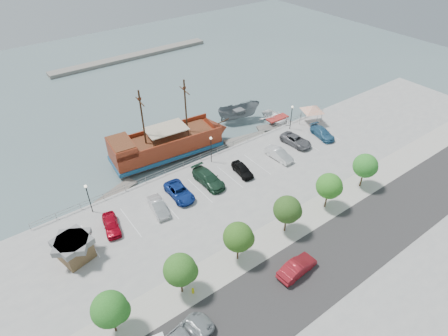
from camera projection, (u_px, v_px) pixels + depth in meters
ground at (238, 190)px, 51.51m from camera, size 160.00×160.00×0.00m
land_slab at (367, 295)px, 37.70m from camera, size 100.00×58.00×1.20m
street at (329, 259)px, 40.56m from camera, size 100.00×8.00×0.04m
sidewalk at (290, 227)px, 44.44m from camera, size 100.00×4.00×0.05m
seawall_railing at (206, 155)px, 55.63m from camera, size 50.00×0.06×1.00m
far_shore at (132, 56)px, 91.55m from camera, size 40.00×3.00×0.80m
pirate_ship at (175, 142)px, 57.38m from camera, size 19.72×7.02×12.31m
patrol_boat at (239, 113)px, 65.98m from camera, size 8.20×5.01×2.98m
speedboat at (277, 120)px, 65.70m from camera, size 4.78×6.62×1.35m
dock_west at (116, 193)px, 50.76m from camera, size 6.57×3.94×0.36m
dock_mid at (246, 139)px, 61.51m from camera, size 7.75×3.49×0.43m
dock_east at (276, 127)px, 64.72m from camera, size 6.95×4.30×0.38m
shed at (74, 248)px, 39.88m from camera, size 4.12×4.12×2.80m
canopy_tent at (313, 106)px, 62.28m from camera, size 6.04×6.04×3.82m
street_sedan at (297, 267)px, 38.73m from camera, size 4.87×2.02×1.57m
fire_hydrant at (193, 290)px, 36.93m from camera, size 0.27×0.27×0.77m
lamp_post_left at (88, 194)px, 44.81m from camera, size 0.36×0.36×4.28m
lamp_post_mid at (211, 145)px, 53.35m from camera, size 0.36×0.36×4.28m
lamp_post_right at (292, 113)px, 60.94m from camera, size 0.36×0.36×4.28m
tree_a at (112, 310)px, 32.06m from camera, size 3.30×3.20×5.00m
tree_b at (182, 270)px, 35.38m from camera, size 3.30×3.20×5.00m
tree_c at (240, 237)px, 38.70m from camera, size 3.30×3.20×5.00m
tree_d at (289, 210)px, 42.02m from camera, size 3.30×3.20×5.00m
tree_e at (330, 187)px, 45.35m from camera, size 3.30×3.20×5.00m
tree_f at (366, 166)px, 48.67m from camera, size 3.30×3.20×5.00m
parked_car_a at (111, 225)px, 43.76m from camera, size 2.55×4.52×1.45m
parked_car_b at (158, 207)px, 46.28m from camera, size 2.09×4.52×1.43m
parked_car_c at (179, 192)px, 48.51m from camera, size 2.55×5.25×1.44m
parked_car_d at (208, 178)px, 50.61m from camera, size 2.47×5.74×1.65m
parked_car_e at (242, 169)px, 52.41m from camera, size 2.16×4.32×1.41m
parked_car_f at (279, 154)px, 55.32m from camera, size 1.90×4.72×1.53m
parked_car_g at (296, 140)px, 58.48m from camera, size 2.90×5.40×1.44m
parked_car_h at (322, 133)px, 60.29m from camera, size 2.88×5.19×1.42m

